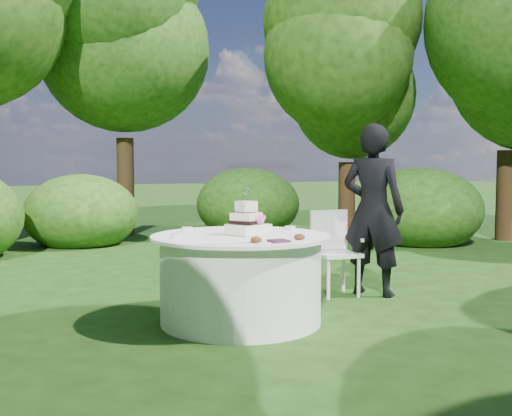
# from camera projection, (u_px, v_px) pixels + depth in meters

# --- Properties ---
(ground) EXTENTS (80.00, 80.00, 0.00)m
(ground) POSITION_uv_depth(u_px,v_px,m) (241.00, 322.00, 5.26)
(ground) COLOR #1C350E
(ground) RESTS_ON ground
(napkins) EXTENTS (0.14, 0.14, 0.02)m
(napkins) POSITION_uv_depth(u_px,v_px,m) (279.00, 241.00, 4.71)
(napkins) COLOR #451D34
(napkins) RESTS_ON table
(feather_plume) EXTENTS (0.48, 0.07, 0.01)m
(feather_plume) POSITION_uv_depth(u_px,v_px,m) (230.00, 243.00, 4.64)
(feather_plume) COLOR white
(feather_plume) RESTS_ON table
(guest) EXTENTS (0.73, 0.79, 1.81)m
(guest) POSITION_uv_depth(u_px,v_px,m) (373.00, 210.00, 6.31)
(guest) COLOR black
(guest) RESTS_ON ground
(table) EXTENTS (1.56, 1.56, 0.77)m
(table) POSITION_uv_depth(u_px,v_px,m) (241.00, 278.00, 5.23)
(table) COLOR white
(table) RESTS_ON ground
(cake) EXTENTS (0.34, 0.34, 0.41)m
(cake) POSITION_uv_depth(u_px,v_px,m) (247.00, 222.00, 5.20)
(cake) COLOR white
(cake) RESTS_ON table
(chair) EXTENTS (0.50, 0.49, 0.89)m
(chair) POSITION_uv_depth(u_px,v_px,m) (333.00, 246.00, 6.39)
(chair) COLOR silver
(chair) RESTS_ON ground
(votives) EXTENTS (1.25, 0.55, 0.04)m
(votives) POSITION_uv_depth(u_px,v_px,m) (232.00, 230.00, 5.44)
(votives) COLOR white
(votives) RESTS_ON table
(petal_cups) EXTENTS (0.49, 0.10, 0.05)m
(petal_cups) POSITION_uv_depth(u_px,v_px,m) (278.00, 238.00, 4.76)
(petal_cups) COLOR #562D16
(petal_cups) RESTS_ON table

